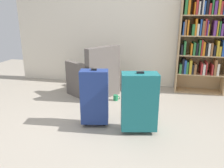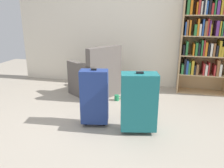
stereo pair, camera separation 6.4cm
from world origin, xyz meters
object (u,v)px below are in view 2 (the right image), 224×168
(mug, at_px, (117,98))
(suitcase_teal, at_px, (139,102))
(armchair, at_px, (96,78))
(bookshelf, at_px, (205,41))
(suitcase_navy_blue, at_px, (94,97))

(mug, xyz_separation_m, suitcase_teal, (0.49, -0.99, 0.36))
(mug, bearing_deg, armchair, 153.15)
(bookshelf, bearing_deg, suitcase_navy_blue, -131.23)
(armchair, distance_m, mug, 0.57)
(armchair, relative_size, suitcase_navy_blue, 1.25)
(bookshelf, bearing_deg, suitcase_teal, -117.80)
(bookshelf, height_order, suitcase_teal, bookshelf)
(bookshelf, height_order, mug, bookshelf)
(suitcase_teal, bearing_deg, suitcase_navy_blue, 175.51)
(mug, distance_m, suitcase_navy_blue, 1.01)
(bookshelf, relative_size, mug, 14.50)
(armchair, bearing_deg, suitcase_navy_blue, -73.00)
(suitcase_navy_blue, relative_size, suitcase_teal, 0.99)
(bookshelf, distance_m, armchair, 2.07)
(mug, height_order, suitcase_navy_blue, suitcase_navy_blue)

